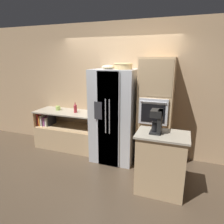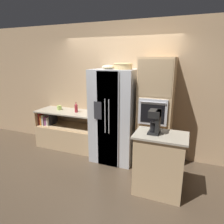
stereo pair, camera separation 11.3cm
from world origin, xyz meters
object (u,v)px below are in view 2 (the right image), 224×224
(wicker_basket, at_px, (123,66))
(fruit_bowl, at_px, (108,67))
(refrigerator, at_px, (115,116))
(coffee_maker, at_px, (156,121))
(wall_oven, at_px, (156,113))
(mug, at_px, (59,108))
(bottle_tall, at_px, (76,108))

(wicker_basket, distance_m, fruit_bowl, 0.30)
(refrigerator, xyz_separation_m, coffee_maker, (0.95, -0.81, 0.24))
(fruit_bowl, bearing_deg, refrigerator, 23.04)
(fruit_bowl, height_order, coffee_maker, fruit_bowl)
(wall_oven, bearing_deg, mug, 178.41)
(wall_oven, relative_size, coffee_maker, 5.80)
(refrigerator, distance_m, wicker_basket, 1.01)
(refrigerator, height_order, wicker_basket, wicker_basket)
(wall_oven, bearing_deg, bottle_tall, 179.68)
(fruit_bowl, relative_size, bottle_tall, 1.13)
(coffee_maker, bearing_deg, mug, 158.43)
(fruit_bowl, distance_m, bottle_tall, 1.26)
(bottle_tall, distance_m, coffee_maker, 2.13)
(wall_oven, relative_size, fruit_bowl, 8.01)
(wall_oven, relative_size, bottle_tall, 9.08)
(wicker_basket, distance_m, coffee_maker, 1.33)
(refrigerator, height_order, wall_oven, wall_oven)
(mug, bearing_deg, refrigerator, -5.51)
(mug, bearing_deg, wall_oven, -1.59)
(fruit_bowl, bearing_deg, wicker_basket, 3.12)
(fruit_bowl, height_order, bottle_tall, fruit_bowl)
(refrigerator, bearing_deg, fruit_bowl, -156.96)
(wall_oven, distance_m, wicker_basket, 1.09)
(mug, bearing_deg, coffee_maker, -21.57)
(wicker_basket, relative_size, fruit_bowl, 1.35)
(wall_oven, xyz_separation_m, wicker_basket, (-0.63, -0.11, 0.88))
(wicker_basket, bearing_deg, fruit_bowl, -176.88)
(wicker_basket, bearing_deg, refrigerator, 168.45)
(wicker_basket, bearing_deg, bottle_tall, 173.80)
(wicker_basket, height_order, coffee_maker, wicker_basket)
(refrigerator, xyz_separation_m, bottle_tall, (-0.97, 0.09, 0.06))
(fruit_bowl, relative_size, mug, 1.94)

